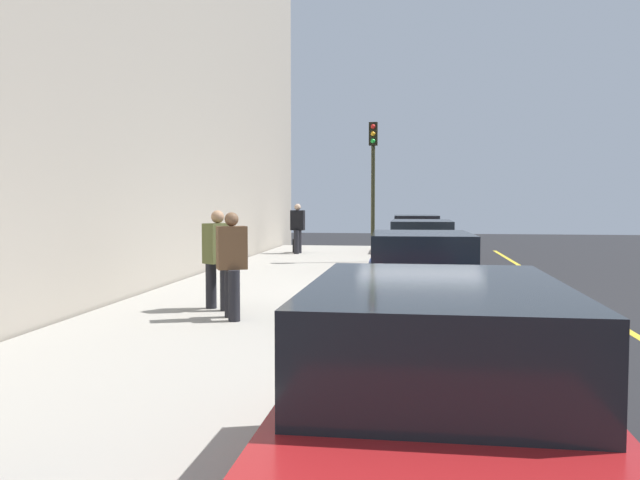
# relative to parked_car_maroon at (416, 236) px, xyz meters

# --- Properties ---
(ground_plane) EXTENTS (56.00, 56.00, 0.00)m
(ground_plane) POSITION_rel_parked_car_maroon_xyz_m (10.83, 0.01, -0.76)
(ground_plane) COLOR black
(sidewalk) EXTENTS (28.00, 4.60, 0.15)m
(sidewalk) POSITION_rel_parked_car_maroon_xyz_m (10.83, -3.29, -0.68)
(sidewalk) COLOR #A39E93
(sidewalk) RESTS_ON ground
(lane_stripe_centre) EXTENTS (28.00, 0.14, 0.01)m
(lane_stripe_centre) POSITION_rel_parked_car_maroon_xyz_m (10.83, 3.21, -0.75)
(lane_stripe_centre) COLOR gold
(lane_stripe_centre) RESTS_ON ground
(parked_car_maroon) EXTENTS (4.41, 1.99, 1.51)m
(parked_car_maroon) POSITION_rel_parked_car_maroon_xyz_m (0.00, 0.00, 0.00)
(parked_car_maroon) COLOR black
(parked_car_maroon) RESTS_ON ground
(parked_car_charcoal) EXTENTS (4.79, 1.90, 1.51)m
(parked_car_charcoal) POSITION_rel_parked_car_maroon_xyz_m (6.64, 0.11, 0.00)
(parked_car_charcoal) COLOR black
(parked_car_charcoal) RESTS_ON ground
(parked_car_navy) EXTENTS (4.41, 2.02, 1.51)m
(parked_car_navy) POSITION_rel_parked_car_maroon_xyz_m (13.67, 0.01, -0.00)
(parked_car_navy) COLOR black
(parked_car_navy) RESTS_ON ground
(parked_car_red) EXTENTS (4.73, 1.92, 1.51)m
(parked_car_red) POSITION_rel_parked_car_maroon_xyz_m (20.34, 0.00, 0.00)
(parked_car_red) COLOR black
(parked_car_red) RESTS_ON ground
(pedestrian_olive_coat) EXTENTS (0.55, 0.51, 1.73)m
(pedestrian_olive_coat) POSITION_rel_parked_car_maroon_xyz_m (13.45, -3.48, 0.31)
(pedestrian_olive_coat) COLOR black
(pedestrian_olive_coat) RESTS_ON sidewalk
(pedestrian_brown_coat) EXTENTS (0.53, 0.54, 1.71)m
(pedestrian_brown_coat) POSITION_rel_parked_car_maroon_xyz_m (14.33, -2.99, 0.30)
(pedestrian_brown_coat) COLOR black
(pedestrian_brown_coat) RESTS_ON sidewalk
(pedestrian_black_coat) EXTENTS (0.59, 0.50, 1.79)m
(pedestrian_black_coat) POSITION_rel_parked_car_maroon_xyz_m (1.20, -4.22, 0.34)
(pedestrian_black_coat) COLOR black
(pedestrian_black_coat) RESTS_ON sidewalk
(traffic_light_pole) EXTENTS (0.35, 0.26, 4.29)m
(traffic_light_pole) POSITION_rel_parked_car_maroon_xyz_m (4.11, -1.35, 2.30)
(traffic_light_pole) COLOR #2D2D19
(traffic_light_pole) RESTS_ON sidewalk
(rolling_suitcase) EXTENTS (0.34, 0.22, 0.86)m
(rolling_suitcase) POSITION_rel_parked_car_maroon_xyz_m (0.69, -4.36, -0.36)
(rolling_suitcase) COLOR black
(rolling_suitcase) RESTS_ON sidewalk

